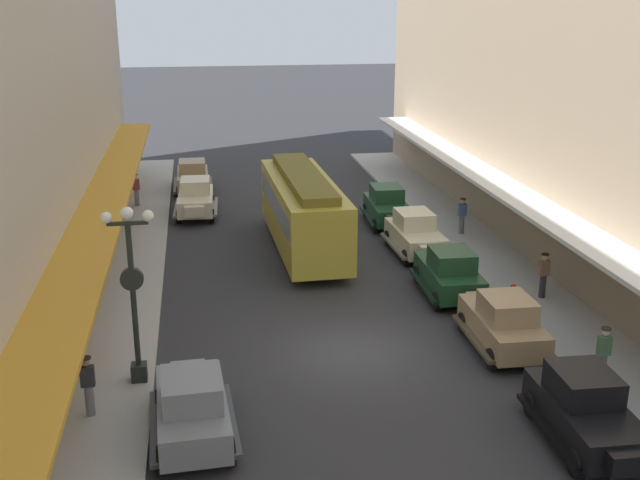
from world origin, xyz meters
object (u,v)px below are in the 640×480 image
(parked_car_5, at_px, (387,205))
(fire_hydrant, at_px, (513,295))
(parked_car_4, at_px, (193,176))
(pedestrian_4, at_px, (136,190))
(parked_car_2, at_px, (415,233))
(lamp_post_with_clock, at_px, (133,288))
(parked_car_6, at_px, (196,197))
(pedestrian_3, at_px, (88,385))
(parked_car_7, at_px, (449,272))
(streetcar, at_px, (303,209))
(pedestrian_0, at_px, (543,275))
(pedestrian_1, at_px, (462,215))
(pedestrian_2, at_px, (603,354))
(parked_car_3, at_px, (192,405))
(parked_car_1, at_px, (585,408))
(parked_car_0, at_px, (504,321))

(parked_car_5, bearing_deg, fire_hydrant, -80.73)
(parked_car_4, xyz_separation_m, pedestrian_4, (-2.91, -3.08, 0.07))
(parked_car_2, distance_m, lamp_post_with_clock, 15.09)
(parked_car_6, distance_m, pedestrian_3, 19.70)
(parked_car_7, distance_m, lamp_post_with_clock, 12.29)
(parked_car_4, relative_size, fire_hydrant, 5.20)
(streetcar, distance_m, pedestrian_0, 10.60)
(pedestrian_1, relative_size, pedestrian_2, 1.00)
(parked_car_2, distance_m, pedestrian_2, 12.45)
(parked_car_3, bearing_deg, pedestrian_4, 96.97)
(pedestrian_0, relative_size, pedestrian_3, 1.00)
(parked_car_1, bearing_deg, parked_car_3, 170.07)
(fire_hydrant, xyz_separation_m, pedestrian_2, (0.28, -5.74, 0.45))
(lamp_post_with_clock, bearing_deg, parked_car_3, -64.05)
(parked_car_2, height_order, lamp_post_with_clock, lamp_post_with_clock)
(parked_car_2, height_order, streetcar, streetcar)
(pedestrian_1, bearing_deg, lamp_post_with_clock, -138.69)
(parked_car_4, relative_size, pedestrian_2, 2.55)
(parked_car_7, bearing_deg, parked_car_3, -138.58)
(parked_car_6, relative_size, pedestrian_3, 2.58)
(parked_car_5, bearing_deg, parked_car_7, -89.96)
(parked_car_0, bearing_deg, parked_car_3, -159.17)
(pedestrian_1, bearing_deg, parked_car_5, 138.62)
(fire_hydrant, height_order, pedestrian_3, pedestrian_3)
(parked_car_6, bearing_deg, parked_car_4, 91.44)
(parked_car_4, xyz_separation_m, lamp_post_with_clock, (-1.65, -22.61, 2.04))
(parked_car_1, distance_m, pedestrian_0, 9.43)
(parked_car_2, relative_size, pedestrian_3, 2.57)
(parked_car_4, distance_m, streetcar, 12.30)
(parked_car_7, bearing_deg, pedestrian_3, -150.02)
(pedestrian_2, bearing_deg, parked_car_4, 114.65)
(parked_car_2, bearing_deg, parked_car_4, 126.83)
(streetcar, height_order, pedestrian_2, streetcar)
(pedestrian_0, bearing_deg, lamp_post_with_clock, -163.63)
(pedestrian_1, xyz_separation_m, pedestrian_3, (-14.97, -13.91, 0.00))
(parked_car_1, height_order, parked_car_2, same)
(parked_car_4, relative_size, pedestrian_1, 2.55)
(parked_car_5, height_order, fire_hydrant, parked_car_5)
(parked_car_5, distance_m, parked_car_6, 9.65)
(parked_car_1, distance_m, parked_car_4, 29.00)
(parked_car_4, bearing_deg, pedestrian_4, -133.36)
(parked_car_2, relative_size, pedestrian_4, 2.57)
(parked_car_5, height_order, pedestrian_4, parked_car_5)
(parked_car_5, relative_size, fire_hydrant, 5.26)
(parked_car_3, bearing_deg, parked_car_0, 20.83)
(pedestrian_0, bearing_deg, parked_car_2, 117.61)
(lamp_post_with_clock, bearing_deg, parked_car_4, 85.83)
(parked_car_4, xyz_separation_m, pedestrian_2, (11.38, -24.81, 0.07))
(parked_car_7, height_order, pedestrian_3, parked_car_7)
(parked_car_1, bearing_deg, parked_car_2, 90.49)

